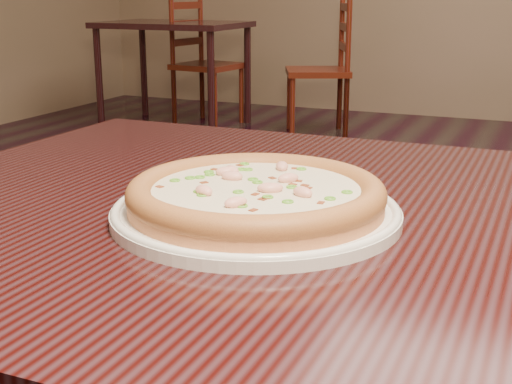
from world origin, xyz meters
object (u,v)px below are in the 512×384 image
at_px(chair_a, 201,64).
at_px(plate, 256,211).
at_px(hero_table, 375,306).
at_px(chair_b, 326,71).
at_px(pizza, 256,195).
at_px(bg_table_left, 173,35).

bearing_deg(chair_a, plate, -61.71).
bearing_deg(plate, hero_table, 22.62).
bearing_deg(chair_b, plate, -73.22).
distance_m(plate, chair_a, 4.63).
height_order(pizza, chair_b, chair_b).
bearing_deg(bg_table_left, chair_b, 6.72).
relative_size(pizza, chair_a, 0.29).
relative_size(bg_table_left, chair_a, 1.05).
height_order(plate, chair_a, chair_a).
distance_m(hero_table, pizza, 0.18).
xyz_separation_m(plate, bg_table_left, (-2.33, 3.91, -0.10)).
relative_size(hero_table, pizza, 4.42).
distance_m(hero_table, bg_table_left, 4.57).
height_order(hero_table, plate, plate).
bearing_deg(plate, bg_table_left, 120.78).
bearing_deg(pizza, chair_a, 118.29).
xyz_separation_m(chair_a, chair_b, (0.97, -0.02, 0.00)).
height_order(chair_a, chair_b, same).
bearing_deg(pizza, chair_b, 106.78).
bearing_deg(chair_a, chair_b, -1.31).
xyz_separation_m(hero_table, plate, (-0.12, -0.05, 0.11)).
distance_m(pizza, bg_table_left, 4.55).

